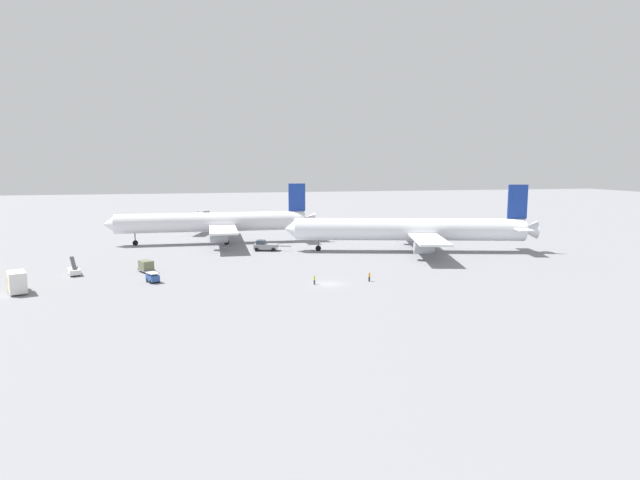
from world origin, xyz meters
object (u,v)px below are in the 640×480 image
Objects in this scene: gse_catering_truck_tall at (17,282)px; jet_bridge at (199,218)px; gse_belt_loader_portside at (74,271)px; gse_baggage_cart_near_cluster at (153,277)px; gse_container_dolly_flat at (146,266)px; pushback_tug at (265,246)px; airliner_being_pushed at (411,230)px; ground_crew_marshaller_foreground at (314,280)px; ground_crew_ramp_agent_by_cones at (369,277)px; airliner_at_gate_left at (215,222)px.

jet_bridge is (28.48, 70.70, 2.56)m from gse_catering_truck_tall.
gse_belt_loader_portside is 17.33m from gse_baggage_cart_near_cluster.
jet_bridge is (10.17, 58.06, 3.15)m from gse_container_dolly_flat.
pushback_tug is 42.45m from gse_belt_loader_portside.
pushback_tug is 2.25× the size of gse_container_dolly_flat.
airliner_being_pushed is 11.27× the size of gse_belt_loader_portside.
jet_bridge is at bearing 68.06° from gse_catering_truck_tall.
airliner_being_pushed reaches higher than gse_container_dolly_flat.
gse_belt_loader_portside is at bearing -152.03° from pushback_tug.
gse_container_dolly_flat is 9.86m from gse_baggage_cart_near_cluster.
gse_baggage_cart_near_cluster is 68.33m from jet_bridge.
pushback_tug reaches higher than gse_baggage_cart_near_cluster.
gse_catering_truck_tall is at bearing 174.02° from ground_crew_marshaller_foreground.
ground_crew_ramp_agent_by_cones is 0.10× the size of jet_bridge.
gse_container_dolly_flat is 0.76× the size of gse_belt_loader_portside.
jet_bridge is (-27.98, 75.37, 3.49)m from ground_crew_ramp_agent_by_cones.
airliner_at_gate_left is 0.93× the size of airliner_being_pushed.
pushback_tug is at bearing 27.97° from gse_belt_loader_portside.
ground_crew_ramp_agent_by_cones is at bearing -18.84° from gse_belt_loader_portside.
gse_container_dolly_flat is at bearing 0.11° from gse_belt_loader_portside.
gse_container_dolly_flat is 22.26m from gse_catering_truck_tall.
airliner_at_gate_left reaches higher than gse_catering_truck_tall.
gse_catering_truck_tall is 0.39× the size of jet_bridge.
airliner_being_pushed is 14.83× the size of gse_container_dolly_flat.
jet_bridge is (22.71, 58.08, 3.50)m from gse_belt_loader_portside.
gse_catering_truck_tall is 2.01× the size of gse_baggage_cart_near_cluster.
gse_container_dolly_flat reaches higher than ground_crew_ramp_agent_by_cones.
pushback_tug is 5.60× the size of ground_crew_marshaller_foreground.
gse_container_dolly_flat is at bearing -99.94° from jet_bridge.
ground_crew_marshaller_foreground is (14.41, -52.35, -4.53)m from airliner_at_gate_left.
gse_catering_truck_tall is 20.40m from gse_baggage_cart_near_cluster.
ground_crew_ramp_agent_by_cones is at bearing -124.65° from airliner_being_pushed.
gse_baggage_cart_near_cluster is 2.04× the size of ground_crew_marshaller_foreground.
airliner_being_pushed is 41.15m from ground_crew_marshaller_foreground.
gse_belt_loader_portside is 53.55m from ground_crew_ramp_agent_by_cones.
ground_crew_marshaller_foreground is at bearing -16.47° from gse_baggage_cart_near_cluster.
gse_baggage_cart_near_cluster is (-55.87, -20.70, -4.18)m from airliner_being_pushed.
pushback_tug is 0.53× the size of jet_bridge.
airliner_at_gate_left is at bearing 126.28° from pushback_tug.
pushback_tug is 1.71× the size of gse_belt_loader_portside.
pushback_tug is 2.75× the size of gse_baggage_cart_near_cluster.
airliner_being_pushed is 59.73m from gse_baggage_cart_near_cluster.
airliner_at_gate_left is 34.22× the size of ground_crew_marshaller_foreground.
pushback_tug reaches higher than ground_crew_ramp_agent_by_cones.
gse_belt_loader_portside is 0.31× the size of jet_bridge.
airliner_being_pushed is at bearing -15.13° from pushback_tug.
jet_bridge reaches higher than gse_belt_loader_portside.
gse_baggage_cart_near_cluster is at bearing -159.67° from airliner_being_pushed.
gse_belt_loader_portside is 3.17× the size of ground_crew_ramp_agent_by_cones.
gse_container_dolly_flat reaches higher than ground_crew_marshaller_foreground.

